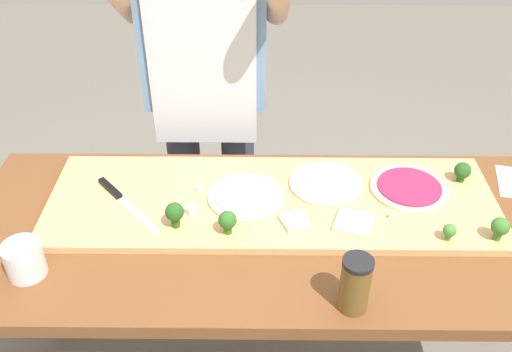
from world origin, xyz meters
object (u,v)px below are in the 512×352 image
(broccoli_floret_center_left, at_px, (175,213))
(sauce_jar, at_px, (355,284))
(pizza_slice_near_right, at_px, (353,223))
(flour_cup, at_px, (25,261))
(chefs_knife, at_px, (120,197))
(cheese_crumble_c, at_px, (392,216))
(pizza_whole_beet_magenta, at_px, (409,188))
(pizza_whole_white_garlic, at_px, (326,183))
(pizza_whole_cheese_artichoke, at_px, (246,196))
(cheese_crumble_b, at_px, (190,211))
(broccoli_floret_front_left, at_px, (500,227))
(broccoli_floret_front_right, at_px, (449,231))
(prep_table, at_px, (277,255))
(pizza_slice_far_left, at_px, (295,221))
(cook_center, at_px, (206,73))
(broccoli_floret_back_mid, at_px, (227,221))
(cheese_crumble_a, at_px, (198,189))
(broccoli_floret_center_right, at_px, (463,171))

(broccoli_floret_center_left, bearing_deg, sauce_jar, -29.79)
(pizza_slice_near_right, distance_m, flour_cup, 0.85)
(chefs_knife, xyz_separation_m, cheese_crumble_c, (0.77, -0.08, 0.00))
(pizza_whole_beet_magenta, relative_size, pizza_whole_white_garlic, 1.04)
(chefs_knife, height_order, pizza_whole_cheese_artichoke, same)
(cheese_crumble_b, distance_m, sauce_jar, 0.52)
(broccoli_floret_front_left, relative_size, broccoli_floret_center_left, 0.89)
(broccoli_floret_center_left, xyz_separation_m, flour_cup, (-0.36, -0.16, -0.03))
(pizza_whole_cheese_artichoke, relative_size, broccoli_floret_front_right, 4.49)
(pizza_whole_white_garlic, bearing_deg, pizza_slice_near_right, -71.71)
(cheese_crumble_b, bearing_deg, broccoli_floret_front_left, -6.62)
(prep_table, xyz_separation_m, flour_cup, (-0.63, -0.18, 0.15))
(pizza_slice_far_left, bearing_deg, broccoli_floret_front_right, -8.80)
(pizza_whole_cheese_artichoke, bearing_deg, chefs_knife, -178.82)
(pizza_whole_white_garlic, distance_m, pizza_slice_near_right, 0.19)
(broccoli_floret_center_left, bearing_deg, cook_center, 85.53)
(pizza_whole_cheese_artichoke, distance_m, cook_center, 0.50)
(pizza_whole_cheese_artichoke, bearing_deg, broccoli_floret_front_right, -17.45)
(broccoli_floret_back_mid, distance_m, cheese_crumble_b, 0.14)
(sauce_jar, bearing_deg, cook_center, 116.09)
(prep_table, relative_size, pizza_slice_far_left, 24.78)
(pizza_whole_beet_magenta, relative_size, cheese_crumble_a, 14.42)
(prep_table, xyz_separation_m, pizza_whole_white_garlic, (0.15, 0.16, 0.14))
(prep_table, xyz_separation_m, broccoli_floret_front_right, (0.45, -0.07, 0.16))
(pizza_whole_beet_magenta, height_order, flour_cup, flour_cup)
(chefs_knife, height_order, cheese_crumble_b, cheese_crumble_b)
(chefs_knife, distance_m, pizza_whole_beet_magenta, 0.84)
(broccoli_floret_front_right, bearing_deg, broccoli_floret_front_left, 1.51)
(pizza_whole_white_garlic, height_order, broccoli_floret_back_mid, broccoli_floret_back_mid)
(pizza_slice_near_right, bearing_deg, cheese_crumble_b, 174.71)
(chefs_knife, height_order, pizza_slice_far_left, chefs_knife)
(sauce_jar, bearing_deg, chefs_knife, 149.25)
(pizza_whole_white_garlic, xyz_separation_m, cheese_crumble_c, (0.17, -0.15, -0.00))
(pizza_slice_far_left, bearing_deg, chefs_knife, 168.79)
(pizza_whole_cheese_artichoke, distance_m, broccoli_floret_front_right, 0.56)
(pizza_whole_cheese_artichoke, distance_m, pizza_slice_near_right, 0.32)
(pizza_slice_far_left, height_order, cook_center, cook_center)
(chefs_knife, distance_m, pizza_slice_near_right, 0.67)
(cook_center, bearing_deg, flour_cup, -118.90)
(broccoli_floret_center_left, xyz_separation_m, cheese_crumble_a, (0.05, 0.16, -0.04))
(pizza_slice_near_right, bearing_deg, flour_cup, -168.67)
(cheese_crumble_c, bearing_deg, prep_table, -177.68)
(pizza_whole_cheese_artichoke, distance_m, pizza_whole_beet_magenta, 0.48)
(pizza_whole_white_garlic, bearing_deg, chefs_knife, -173.14)
(broccoli_floret_center_right, xyz_separation_m, flour_cup, (-1.19, -0.37, -0.02))
(pizza_slice_far_left, height_order, cheese_crumble_a, cheese_crumble_a)
(pizza_whole_white_garlic, height_order, flour_cup, flour_cup)
(chefs_knife, distance_m, cheese_crumble_b, 0.22)
(prep_table, height_order, cheese_crumble_c, cheese_crumble_c)
(pizza_slice_near_right, height_order, broccoli_floret_back_mid, broccoli_floret_back_mid)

